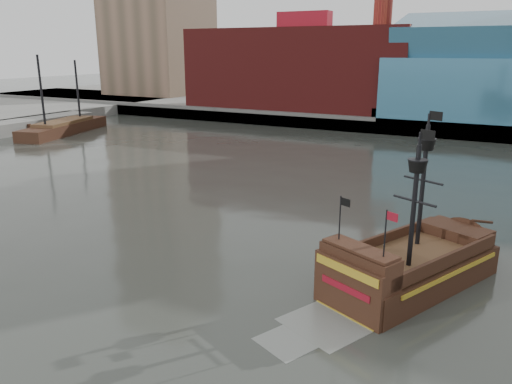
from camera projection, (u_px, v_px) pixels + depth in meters
The scene contains 5 objects.
ground at pixel (162, 311), 26.20m from camera, with size 400.00×400.00×0.00m, color #2A2D28.
promenade_far at pixel (436, 110), 104.30m from camera, with size 220.00×60.00×2.00m, color slate.
seawall at pixel (407, 128), 79.09m from camera, with size 220.00×1.00×2.60m, color #4C4C49.
pirate_ship at pixel (410, 271), 28.71m from camera, with size 9.76×14.75×10.69m.
docked_vessel at pixel (64, 128), 81.29m from camera, with size 9.09×19.75×13.11m.
Camera 1 is at (15.26, -18.51, 13.23)m, focal length 35.00 mm.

